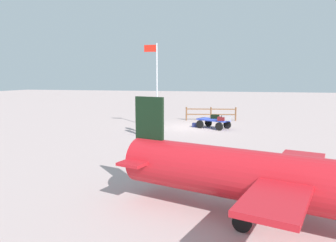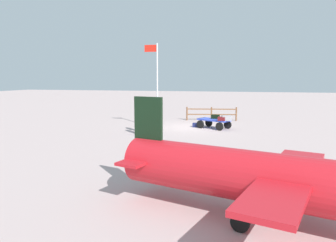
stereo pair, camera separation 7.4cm
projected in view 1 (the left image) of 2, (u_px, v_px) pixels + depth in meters
The scene contains 11 objects.
ground_plane at pixel (190, 127), 22.01m from camera, with size 120.00×120.00×0.00m, color #B69F9C.
luggage_cart at pixel (213, 122), 21.52m from camera, with size 2.40×1.97×0.65m.
suitcase_olive at pixel (222, 119), 20.68m from camera, with size 0.54×0.43×0.25m.
suitcase_grey at pixel (215, 117), 21.70m from camera, with size 0.58×0.32×0.28m.
suitcase_navy at pixel (226, 118), 20.67m from camera, with size 0.68×0.48×0.35m.
suitcase_dark at pixel (196, 125), 22.15m from camera, with size 0.53×0.40×0.28m.
worker_lead at pixel (138, 119), 19.11m from camera, with size 0.42×0.42×1.65m.
worker_trailing at pixel (138, 116), 20.02m from camera, with size 0.48×0.48×1.73m.
airplane_near at pixel (303, 184), 7.02m from camera, with size 9.24×5.29×2.90m.
flagpole at pixel (156, 81), 21.04m from camera, with size 0.92×0.10×5.70m.
wooden_fence at pixel (211, 113), 25.53m from camera, with size 4.03×0.83×1.09m.
Camera 1 is at (-3.74, 21.48, 3.42)m, focal length 33.65 mm.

